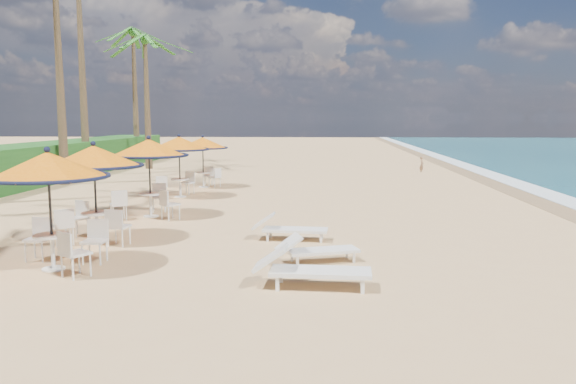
% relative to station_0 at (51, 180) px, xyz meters
% --- Properties ---
extents(ground, '(160.00, 160.00, 0.00)m').
position_rel_station_0_xyz_m(ground, '(4.96, -0.43, -1.81)').
color(ground, tan).
rests_on(ground, ground).
extents(foam_strip, '(1.20, 140.00, 0.04)m').
position_rel_station_0_xyz_m(foam_strip, '(14.26, 9.57, -1.81)').
color(foam_strip, white).
rests_on(foam_strip, ground).
extents(wetsand_band, '(1.40, 140.00, 0.02)m').
position_rel_station_0_xyz_m(wetsand_band, '(13.36, 9.57, -1.81)').
color(wetsand_band, olive).
rests_on(wetsand_band, ground).
extents(station_0, '(2.38, 2.38, 2.48)m').
position_rel_station_0_xyz_m(station_0, '(0.00, 0.00, 0.00)').
color(station_0, black).
rests_on(station_0, ground).
extents(station_1, '(2.38, 2.38, 2.48)m').
position_rel_station_0_xyz_m(station_1, '(-0.27, 2.58, -0.00)').
color(station_1, black).
rests_on(station_1, ground).
extents(station_2, '(2.40, 2.46, 2.51)m').
position_rel_station_0_xyz_m(station_2, '(0.01, 6.10, 0.02)').
color(station_2, black).
rests_on(station_2, ground).
extents(station_3, '(2.34, 2.34, 2.44)m').
position_rel_station_0_xyz_m(station_3, '(-0.25, 10.50, 0.05)').
color(station_3, black).
rests_on(station_3, ground).
extents(station_4, '(2.21, 2.21, 2.30)m').
position_rel_station_0_xyz_m(station_4, '(0.04, 13.64, -0.06)').
color(station_4, black).
rests_on(station_4, ground).
extents(lounger_near, '(2.14, 0.74, 0.76)m').
position_rel_station_0_xyz_m(lounger_near, '(5.14, -0.90, -1.46)').
color(lounger_near, white).
rests_on(lounger_near, ground).
extents(lounger_mid, '(1.84, 1.08, 0.63)m').
position_rel_station_0_xyz_m(lounger_mid, '(5.21, 0.87, -1.52)').
color(lounger_mid, white).
rests_on(lounger_mid, ground).
extents(lounger_far, '(1.90, 0.69, 0.67)m').
position_rel_station_0_xyz_m(lounger_far, '(4.48, 3.06, -1.50)').
color(lounger_far, white).
rests_on(lounger_far, ground).
extents(palm_6, '(5.00, 5.00, 7.90)m').
position_rel_station_0_xyz_m(palm_6, '(-5.34, 22.58, 5.36)').
color(palm_6, brown).
rests_on(palm_6, ground).
extents(palm_7, '(5.00, 5.00, 8.98)m').
position_rel_station_0_xyz_m(palm_7, '(-7.55, 26.89, 6.38)').
color(palm_7, brown).
rests_on(palm_7, ground).
extents(person, '(0.34, 0.41, 0.95)m').
position_rel_station_0_xyz_m(person, '(10.79, 21.36, -1.34)').
color(person, '#8D6648').
rests_on(person, ground).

